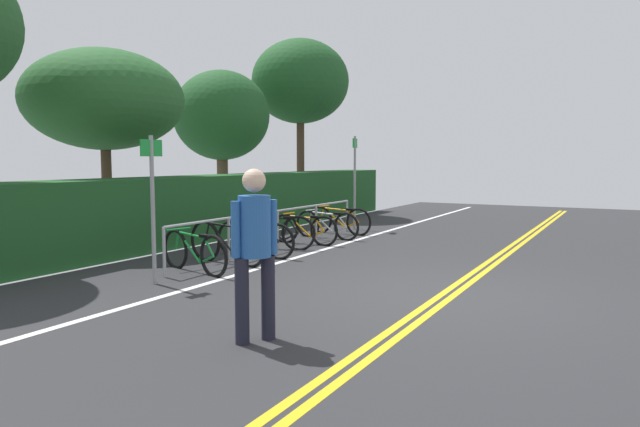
{
  "coord_description": "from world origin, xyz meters",
  "views": [
    {
      "loc": [
        -7.47,
        -2.12,
        1.81
      ],
      "look_at": [
        2.17,
        3.14,
        0.78
      ],
      "focal_mm": 32.24,
      "sensor_mm": 36.0,
      "label": 1
    }
  ],
  "objects_px": {
    "sign_post_near": "(152,195)",
    "bicycle_6": "(339,220)",
    "bicycle_2": "(255,239)",
    "tree_far_right": "(222,116)",
    "bicycle_3": "(276,232)",
    "sign_post_far": "(355,174)",
    "bicycle_4": "(304,229)",
    "pedestrian": "(255,243)",
    "tree_extra": "(300,82)",
    "bicycle_1": "(227,243)",
    "bicycle_0": "(194,252)",
    "bicycle_5": "(327,225)",
    "tree_mid": "(104,100)",
    "bike_rack": "(278,219)"
  },
  "relations": [
    {
      "from": "bicycle_1",
      "to": "bicycle_4",
      "type": "bearing_deg",
      "value": -0.47
    },
    {
      "from": "tree_mid",
      "to": "tree_far_right",
      "type": "height_order",
      "value": "tree_far_right"
    },
    {
      "from": "bicycle_5",
      "to": "bicycle_6",
      "type": "xyz_separation_m",
      "value": [
        0.89,
        0.13,
        0.01
      ]
    },
    {
      "from": "bicycle_6",
      "to": "pedestrian",
      "type": "height_order",
      "value": "pedestrian"
    },
    {
      "from": "bicycle_2",
      "to": "bicycle_4",
      "type": "xyz_separation_m",
      "value": [
        1.84,
        0.0,
        -0.01
      ]
    },
    {
      "from": "sign_post_near",
      "to": "tree_far_right",
      "type": "relative_size",
      "value": 0.5
    },
    {
      "from": "bicycle_0",
      "to": "bicycle_5",
      "type": "distance_m",
      "value": 4.55
    },
    {
      "from": "bicycle_0",
      "to": "bicycle_5",
      "type": "relative_size",
      "value": 0.99
    },
    {
      "from": "bicycle_0",
      "to": "pedestrian",
      "type": "height_order",
      "value": "pedestrian"
    },
    {
      "from": "bicycle_2",
      "to": "pedestrian",
      "type": "bearing_deg",
      "value": -144.95
    },
    {
      "from": "bicycle_1",
      "to": "tree_far_right",
      "type": "bearing_deg",
      "value": 38.67
    },
    {
      "from": "bicycle_3",
      "to": "tree_mid",
      "type": "bearing_deg",
      "value": 108.46
    },
    {
      "from": "bicycle_6",
      "to": "sign_post_near",
      "type": "bearing_deg",
      "value": -178.23
    },
    {
      "from": "bicycle_3",
      "to": "bicycle_5",
      "type": "bearing_deg",
      "value": -5.46
    },
    {
      "from": "bicycle_4",
      "to": "sign_post_near",
      "type": "bearing_deg",
      "value": -178.9
    },
    {
      "from": "bicycle_0",
      "to": "bicycle_5",
      "type": "height_order",
      "value": "bicycle_0"
    },
    {
      "from": "tree_mid",
      "to": "tree_far_right",
      "type": "bearing_deg",
      "value": 5.85
    },
    {
      "from": "bicycle_6",
      "to": "bicycle_5",
      "type": "bearing_deg",
      "value": -171.64
    },
    {
      "from": "bicycle_5",
      "to": "bicycle_3",
      "type": "bearing_deg",
      "value": 174.54
    },
    {
      "from": "pedestrian",
      "to": "bicycle_0",
      "type": "bearing_deg",
      "value": 49.94
    },
    {
      "from": "bicycle_3",
      "to": "bicycle_5",
      "type": "distance_m",
      "value": 1.88
    },
    {
      "from": "tree_far_right",
      "to": "tree_extra",
      "type": "relative_size",
      "value": 0.76
    },
    {
      "from": "bicycle_3",
      "to": "tree_extra",
      "type": "height_order",
      "value": "tree_extra"
    },
    {
      "from": "bicycle_5",
      "to": "pedestrian",
      "type": "xyz_separation_m",
      "value": [
        -7.01,
        -2.9,
        0.68
      ]
    },
    {
      "from": "pedestrian",
      "to": "tree_extra",
      "type": "height_order",
      "value": "tree_extra"
    },
    {
      "from": "bicycle_2",
      "to": "sign_post_near",
      "type": "bearing_deg",
      "value": -178.17
    },
    {
      "from": "bicycle_2",
      "to": "bicycle_6",
      "type": "bearing_deg",
      "value": 1.73
    },
    {
      "from": "bicycle_4",
      "to": "bicycle_6",
      "type": "relative_size",
      "value": 0.92
    },
    {
      "from": "bicycle_3",
      "to": "pedestrian",
      "type": "relative_size",
      "value": 0.95
    },
    {
      "from": "sign_post_near",
      "to": "bicycle_6",
      "type": "bearing_deg",
      "value": 1.77
    },
    {
      "from": "bicycle_2",
      "to": "bicycle_4",
      "type": "relative_size",
      "value": 1.06
    },
    {
      "from": "bicycle_5",
      "to": "bicycle_0",
      "type": "bearing_deg",
      "value": 179.75
    },
    {
      "from": "bicycle_2",
      "to": "sign_post_near",
      "type": "xyz_separation_m",
      "value": [
        -2.67,
        -0.09,
        0.97
      ]
    },
    {
      "from": "bike_rack",
      "to": "bicycle_4",
      "type": "bearing_deg",
      "value": -7.63
    },
    {
      "from": "bicycle_4",
      "to": "sign_post_near",
      "type": "height_order",
      "value": "sign_post_near"
    },
    {
      "from": "bike_rack",
      "to": "bicycle_0",
      "type": "height_order",
      "value": "bike_rack"
    },
    {
      "from": "pedestrian",
      "to": "sign_post_far",
      "type": "relative_size",
      "value": 0.72
    },
    {
      "from": "bicycle_4",
      "to": "pedestrian",
      "type": "distance_m",
      "value": 6.71
    },
    {
      "from": "sign_post_far",
      "to": "tree_extra",
      "type": "distance_m",
      "value": 5.21
    },
    {
      "from": "bicycle_6",
      "to": "pedestrian",
      "type": "relative_size",
      "value": 1.03
    },
    {
      "from": "bicycle_2",
      "to": "bicycle_1",
      "type": "bearing_deg",
      "value": 178.41
    },
    {
      "from": "bicycle_6",
      "to": "tree_far_right",
      "type": "height_order",
      "value": "tree_far_right"
    },
    {
      "from": "bicycle_2",
      "to": "tree_far_right",
      "type": "xyz_separation_m",
      "value": [
        4.32,
        4.15,
        2.71
      ]
    },
    {
      "from": "bicycle_5",
      "to": "tree_mid",
      "type": "xyz_separation_m",
      "value": [
        -3.04,
        3.7,
        2.74
      ]
    },
    {
      "from": "bicycle_0",
      "to": "tree_mid",
      "type": "height_order",
      "value": "tree_mid"
    },
    {
      "from": "sign_post_far",
      "to": "tree_extra",
      "type": "height_order",
      "value": "tree_extra"
    },
    {
      "from": "bike_rack",
      "to": "tree_mid",
      "type": "distance_m",
      "value": 4.48
    },
    {
      "from": "bike_rack",
      "to": "bicycle_3",
      "type": "relative_size",
      "value": 3.96
    },
    {
      "from": "bicycle_3",
      "to": "sign_post_far",
      "type": "xyz_separation_m",
      "value": [
        3.71,
        -0.02,
        1.09
      ]
    },
    {
      "from": "bicycle_0",
      "to": "tree_extra",
      "type": "xyz_separation_m",
      "value": [
        9.23,
        3.44,
        3.98
      ]
    }
  ]
}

